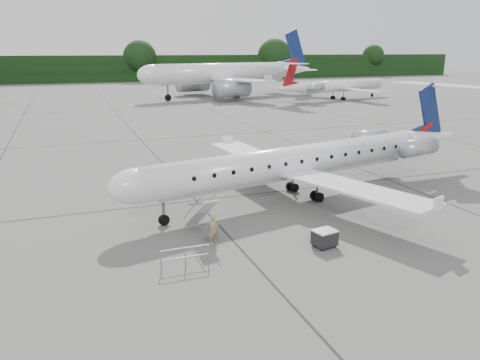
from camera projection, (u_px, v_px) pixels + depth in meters
name	position (u px, v px, depth m)	size (l,w,h in m)	color
ground	(317.00, 220.00, 27.21)	(320.00, 320.00, 0.00)	slate
treeline	(106.00, 69.00, 143.43)	(260.00, 4.00, 8.00)	black
main_regional_jet	(294.00, 146.00, 30.20)	(27.46, 19.77, 7.04)	silver
airstair	(200.00, 215.00, 24.79)	(0.85, 2.52, 2.21)	silver
passenger	(214.00, 229.00, 23.74)	(0.55, 0.36, 1.50)	#917C4F
safety_railing	(185.00, 258.00, 21.01)	(2.20, 0.08, 1.00)	gray
baggage_cart	(325.00, 238.00, 23.34)	(1.09, 0.88, 0.94)	#232326
bg_narrowbody	(221.00, 63.00, 95.52)	(38.83, 27.96, 13.94)	silver
bg_regional_right	(343.00, 80.00, 92.64)	(28.53, 20.54, 7.48)	silver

